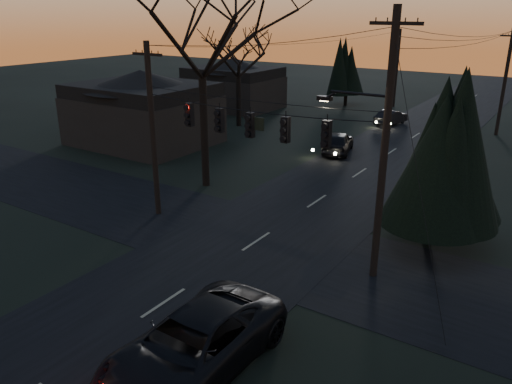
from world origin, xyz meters
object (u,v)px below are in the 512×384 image
Objects in this scene: sedan_oncoming_b at (391,118)px; utility_pole_far_l at (393,106)px; utility_pole_left at (159,213)px; evergreen_right at (439,147)px; bare_tree_left at (201,30)px; utility_pole_far_r at (496,135)px; utility_pole_right at (373,275)px; suv_near at (194,345)px; sedan_oncoming_a at (338,142)px.

utility_pole_far_l is at bearing -63.28° from sedan_oncoming_b.
evergreen_right reaches higher than utility_pole_left.
bare_tree_left is at bearing 176.80° from evergreen_right.
utility_pole_far_l is 2.03× the size of sedan_oncoming_b.
evergreen_right is at bearing 18.15° from utility_pole_left.
utility_pole_far_r is 14.01m from utility_pole_far_l.
bare_tree_left reaches higher than utility_pole_far_r.
utility_pole_right is at bearing -90.00° from utility_pole_far_r.
utility_pole_right is 28.00m from utility_pole_far_r.
evergreen_right reaches higher than sedan_oncoming_b.
utility_pole_right is 15.82m from bare_tree_left.
utility_pole_far_r is at bearing -164.36° from sedan_oncoming_b.
utility_pole_far_r is 36.17m from suv_near.
sedan_oncoming_b is (2.80, 27.04, 0.65)m from utility_pole_left.
utility_pole_left is 1.86× the size of sedan_oncoming_a.
suv_near is at bearing -41.32° from utility_pole_left.
utility_pole_left is 13.82m from evergreen_right.
utility_pole_left is 12.28m from suv_near.
sedan_oncoming_a is (-8.70, -12.38, 0.78)m from utility_pole_far_r.
bare_tree_left is 23.94m from sedan_oncoming_b.
utility_pole_far_l is 1.28× the size of suv_near.
utility_pole_far_l is at bearing 111.28° from evergreen_right.
utility_pole_left is at bearing -90.00° from utility_pole_far_l.
utility_pole_far_r is 1.10× the size of evergreen_right.
sedan_oncoming_a is at bearing 105.79° from suv_near.
bare_tree_left is at bearing -117.84° from utility_pole_far_r.
evergreen_right is 25.19m from sedan_oncoming_b.
evergreen_right is (0.93, -23.92, 4.44)m from utility_pole_far_r.
utility_pole_far_l is at bearing 145.18° from utility_pole_far_r.
evergreen_right is at bearing -87.76° from utility_pole_far_r.
evergreen_right reaches higher than utility_pole_far_l.
utility_pole_left is 2.16× the size of sedan_oncoming_b.
utility_pole_right reaches higher than suv_near.
evergreen_right is (13.18, -0.74, -4.34)m from bare_tree_left.
suv_near is at bearing -105.88° from utility_pole_right.
utility_pole_far_l is at bearing 102.47° from suv_near.
utility_pole_left is 1.10× the size of evergreen_right.
utility_pole_left reaches higher than sedan_oncoming_a.
evergreen_right reaches higher than utility_pole_far_r.
utility_pole_far_r is (11.50, 28.00, 0.00)m from utility_pole_left.
utility_pole_right is 1.60× the size of suv_near.
evergreen_right is 1.68× the size of sedan_oncoming_a.
evergreen_right is (0.93, 4.08, 4.44)m from utility_pole_right.
utility_pole_left is at bearing -81.20° from bare_tree_left.
utility_pole_far_l is at bearing -97.41° from sedan_oncoming_a.
utility_pole_far_l is 1.75× the size of sedan_oncoming_a.
utility_pole_right is 1.25× the size of utility_pole_far_l.
bare_tree_left is 2.01× the size of suv_near.
evergreen_right reaches higher than sedan_oncoming_a.
utility_pole_far_r is 1.06× the size of utility_pole_far_l.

